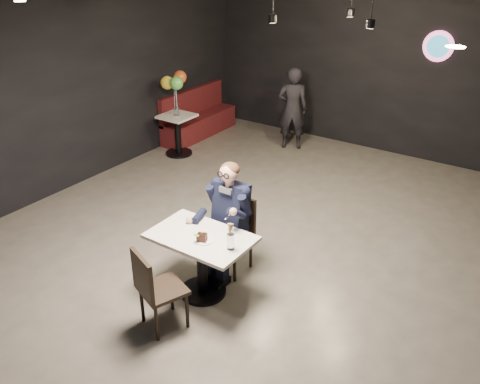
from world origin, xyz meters
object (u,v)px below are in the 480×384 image
Objects in this scene: chair_near at (163,288)px; seated_man at (231,217)px; sundae_glass at (231,242)px; passerby at (292,108)px; balloon_vase at (177,111)px; booth_bench at (199,113)px; chair_far at (231,236)px; main_table at (202,265)px; side_table at (178,136)px.

seated_man is at bearing 111.31° from chair_near.
passerby reaches higher than sundae_glass.
balloon_vase is at bearing 137.68° from sundae_glass.
chair_near is 4.65m from balloon_vase.
seated_man is 4.70m from booth_bench.
chair_far is 3.80m from balloon_vase.
booth_bench is (-3.20, 3.44, -0.26)m from seated_man.
sundae_glass is at bearing -3.97° from main_table.
passerby is (-1.36, 3.90, 0.04)m from seated_man.
main_table reaches higher than side_table.
passerby reaches higher than booth_bench.
chair_near is at bearing 77.97° from passerby.
sundae_glass is (0.41, 0.60, 0.38)m from chair_near.
main_table is 6.32× the size of sundae_glass.
side_table is (0.30, -1.00, -0.11)m from booth_bench.
chair_far reaches higher than side_table.
balloon_vase is (-2.90, 2.44, 0.10)m from seated_man.
side_table is at bearing 139.98° from seated_man.
chair_near is at bearing -124.12° from sundae_glass.
side_table is 0.47m from balloon_vase.
seated_man reaches higher than chair_near.
sundae_glass is at bearing 84.53° from passerby.
passerby is at bearing 109.22° from seated_man.
chair_near is (0.00, -0.63, 0.09)m from main_table.
passerby is (1.54, 1.47, 0.42)m from side_table.
sundae_glass reaches higher than chair_near.
sundae_glass is 4.48m from balloon_vase.
seated_man reaches higher than side_table.
balloon_vase reaches higher than main_table.
main_table is 4.19m from balloon_vase.
booth_bench is at bearing 106.70° from side_table.
side_table is 2.17m from passerby.
passerby is (-1.36, 4.45, 0.39)m from main_table.
seated_man is 0.78× the size of booth_bench.
balloon_vase is at bearing 139.98° from chair_far.
booth_bench is 1.21× the size of passerby.
balloon_vase is at bearing 134.18° from main_table.
side_table is (-2.90, 3.62, -0.11)m from chair_near.
seated_man is 3.79m from balloon_vase.
booth_bench is at bearing 132.97° from chair_far.
passerby is at bearing 43.59° from side_table.
balloon_vase is (0.30, -1.00, 0.36)m from booth_bench.
passerby is at bearing 126.29° from chair_near.
seated_man is 0.72m from sundae_glass.
side_table is at bearing 137.68° from sundae_glass.
booth_bench is 1.10m from balloon_vase.
booth_bench is at bearing 146.04° from chair_near.
seated_man reaches higher than main_table.
side_table is at bearing 134.18° from main_table.
chair_far is at bearing 180.00° from seated_man.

